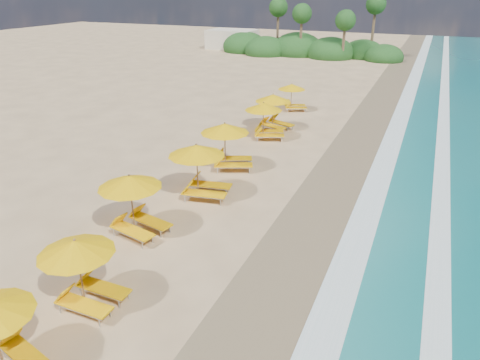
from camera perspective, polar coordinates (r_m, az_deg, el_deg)
name	(u,v)px	position (r m, az deg, el deg)	size (l,w,h in m)	color
ground	(240,204)	(20.37, 0.00, -3.08)	(160.00, 160.00, 0.00)	tan
wet_sand	(326,221)	(19.32, 11.00, -5.15)	(4.00, 160.00, 0.01)	#7A6648
surf_foam	(392,233)	(19.06, 18.96, -6.48)	(4.00, 160.00, 0.01)	white
station_2	(84,269)	(14.53, -19.47, -10.78)	(2.53, 2.32, 2.36)	olive
station_3	(135,201)	(17.92, -13.38, -2.68)	(3.09, 2.97, 2.55)	olive
station_4	(201,168)	(20.52, -5.00, 1.61)	(3.19, 3.05, 2.66)	olive
station_5	(229,143)	(23.70, -1.45, 4.79)	(3.44, 3.41, 2.63)	olive
station_6	(266,118)	(28.65, 3.39, 7.94)	(3.14, 3.10, 2.43)	olive
station_7	(275,110)	(30.63, 4.52, 9.03)	(3.20, 3.15, 2.48)	olive
station_8	(293,95)	(35.65, 6.91, 10.78)	(2.83, 2.81, 2.16)	olive
treeline	(304,48)	(65.01, 8.19, 16.48)	(25.80, 8.80, 9.74)	#163D14
beach_building	(232,39)	(71.36, -1.02, 17.69)	(7.00, 5.00, 2.80)	beige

